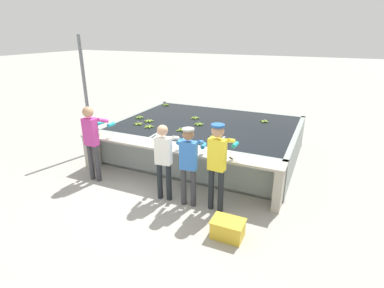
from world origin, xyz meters
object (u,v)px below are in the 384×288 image
object	(u,v)px
banana_bunch_floating_7	(149,127)
worker_2	(189,160)
worker_1	(164,156)
worker_3	(218,159)
banana_bunch_floating_0	(166,105)
banana_bunch_floating_5	(195,118)
crate	(228,229)
banana_bunch_floating_9	(181,130)
knife_0	(233,159)
banana_bunch_floating_4	(199,124)
banana_bunch_floating_8	(187,139)
worker_0	(92,137)
banana_bunch_floating_6	(139,117)
banana_bunch_floating_2	(264,121)
banana_bunch_ledge_0	(95,135)
banana_bunch_floating_1	(149,121)
banana_bunch_floating_3	(138,124)
support_post_left	(86,98)

from	to	relation	value
banana_bunch_floating_7	worker_2	bearing A→B (deg)	-40.06
worker_1	worker_3	world-z (taller)	worker_3
banana_bunch_floating_0	banana_bunch_floating_5	size ratio (longest dim) A/B	1.02
worker_2	banana_bunch_floating_0	bearing A→B (deg)	124.54
crate	banana_bunch_floating_5	bearing A→B (deg)	121.57
banana_bunch_floating_9	knife_0	size ratio (longest dim) A/B	0.80
banana_bunch_floating_4	banana_bunch_floating_8	distance (m)	1.21
worker_0	banana_bunch_floating_6	world-z (taller)	worker_0
banana_bunch_floating_0	banana_bunch_floating_7	distance (m)	2.49
banana_bunch_floating_2	banana_bunch_floating_6	distance (m)	3.57
banana_bunch_floating_9	worker_1	bearing A→B (deg)	-74.56
worker_3	banana_bunch_ledge_0	size ratio (longest dim) A/B	6.80
worker_0	worker_1	bearing A→B (deg)	-2.02
banana_bunch_floating_9	banana_bunch_floating_1	bearing A→B (deg)	163.14
banana_bunch_floating_7	banana_bunch_floating_1	bearing A→B (deg)	122.87
worker_3	banana_bunch_floating_5	world-z (taller)	worker_3
banana_bunch_floating_3	worker_2	bearing A→B (deg)	-36.41
banana_bunch_floating_0	banana_bunch_floating_2	size ratio (longest dim) A/B	1.02
banana_bunch_floating_1	banana_bunch_floating_3	world-z (taller)	same
banana_bunch_floating_2	banana_bunch_floating_1	bearing A→B (deg)	-156.25
worker_0	banana_bunch_floating_4	bearing A→B (deg)	54.54
worker_1	banana_bunch_ledge_0	bearing A→B (deg)	167.79
banana_bunch_floating_8	knife_0	distance (m)	1.51
worker_0	worker_3	distance (m)	2.99
worker_2	banana_bunch_floating_3	xyz separation A→B (m)	(-2.32, 1.71, -0.04)
banana_bunch_floating_4	banana_bunch_floating_5	world-z (taller)	same
banana_bunch_floating_1	banana_bunch_floating_8	distance (m)	1.84
banana_bunch_floating_8	knife_0	size ratio (longest dim) A/B	0.92
worker_1	banana_bunch_floating_3	world-z (taller)	worker_1
worker_0	banana_bunch_floating_7	xyz separation A→B (m)	(0.52, 1.54, -0.13)
worker_1	banana_bunch_floating_6	world-z (taller)	worker_1
worker_3	banana_bunch_floating_2	size ratio (longest dim) A/B	6.30
banana_bunch_ledge_0	banana_bunch_floating_8	bearing A→B (deg)	17.83
worker_3	banana_bunch_floating_2	world-z (taller)	worker_3
worker_3	worker_0	bearing A→B (deg)	179.67
banana_bunch_floating_3	banana_bunch_floating_8	world-z (taller)	same
banana_bunch_floating_6	banana_bunch_floating_9	distance (m)	1.73
knife_0	worker_0	bearing A→B (deg)	-172.79
banana_bunch_floating_0	banana_bunch_floating_3	xyz separation A→B (m)	(0.41, -2.25, -0.00)
worker_0	crate	bearing A→B (deg)	-12.24
worker_0	banana_bunch_floating_4	xyz separation A→B (m)	(1.63, 2.28, -0.14)
worker_1	banana_bunch_floating_6	size ratio (longest dim) A/B	5.72
banana_bunch_floating_5	crate	size ratio (longest dim) A/B	0.50
banana_bunch_floating_8	worker_1	bearing A→B (deg)	-87.16
worker_1	banana_bunch_floating_8	xyz separation A→B (m)	(-0.06, 1.16, -0.03)
banana_bunch_ledge_0	banana_bunch_floating_7	bearing A→B (deg)	54.07
banana_bunch_floating_8	banana_bunch_floating_9	distance (m)	0.68
worker_1	worker_3	xyz separation A→B (m)	(1.11, 0.05, 0.11)
worker_2	banana_bunch_floating_8	world-z (taller)	worker_2
banana_bunch_floating_8	support_post_left	xyz separation A→B (m)	(-3.07, 0.16, 0.67)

